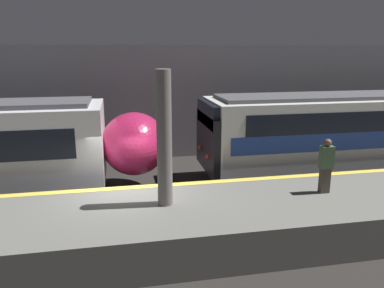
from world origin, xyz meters
TOP-DOWN VIEW (x-y plane):
  - ground_plane at (0.00, 0.00)m, footprint 120.00×120.00m
  - platform at (0.00, -1.80)m, footprint 40.00×3.61m
  - station_rear_barrier at (0.00, 6.89)m, footprint 50.00×0.15m
  - support_pillar_near at (0.97, -1.58)m, footprint 0.41×0.41m
  - person_waiting at (5.69, -1.64)m, footprint 0.38×0.24m

SIDE VIEW (x-z plane):
  - ground_plane at x=0.00m, z-range 0.00..0.00m
  - platform at x=0.00m, z-range 0.00..1.13m
  - person_waiting at x=5.69m, z-range 1.17..2.80m
  - station_rear_barrier at x=0.00m, z-range 0.00..5.46m
  - support_pillar_near at x=0.97m, z-range 1.13..4.78m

